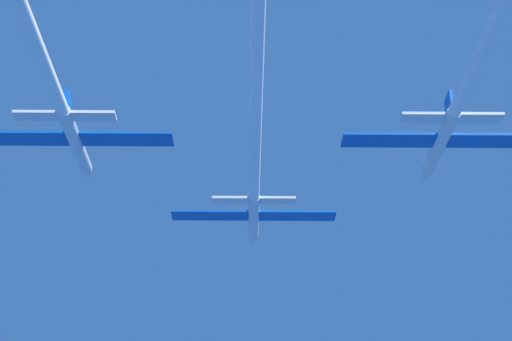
% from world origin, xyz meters
% --- Properties ---
extents(jet_lead, '(14.80, 58.49, 2.45)m').
position_xyz_m(jet_lead, '(0.50, -18.15, 0.16)').
color(jet_lead, silver).
extents(jet_right_wing, '(14.80, 47.60, 2.45)m').
position_xyz_m(jet_right_wing, '(14.37, -27.38, 0.22)').
color(jet_right_wing, silver).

